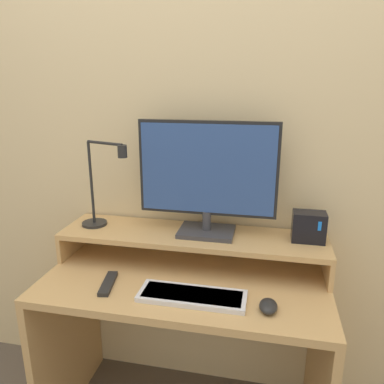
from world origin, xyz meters
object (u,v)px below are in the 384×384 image
router_dock (309,227)px  monitor (207,176)px  desk_lamp (101,193)px  remote_control (108,283)px  mouse (268,306)px  keyboard (192,296)px

router_dock → monitor: bearing=-178.7°
desk_lamp → remote_control: 0.39m
router_dock → mouse: size_ratio=1.45×
desk_lamp → router_dock: (0.86, 0.03, -0.09)m
mouse → remote_control: size_ratio=0.52×
monitor → desk_lamp: monitor is taller
mouse → desk_lamp: bearing=158.4°
router_dock → desk_lamp: bearing=-178.0°
router_dock → mouse: 0.39m
desk_lamp → remote_control: desk_lamp is taller
remote_control → keyboard: bearing=-3.5°
keyboard → mouse: (0.27, -0.02, 0.01)m
desk_lamp → keyboard: size_ratio=0.98×
monitor → remote_control: monitor is taller
remote_control → mouse: bearing=-3.8°
desk_lamp → mouse: desk_lamp is taller
monitor → router_dock: bearing=1.3°
router_dock → remote_control: (-0.74, -0.28, -0.18)m
monitor → mouse: bearing=-49.1°
router_dock → keyboard: router_dock is taller
router_dock → mouse: bearing=-114.3°
mouse → keyboard: bearing=175.9°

